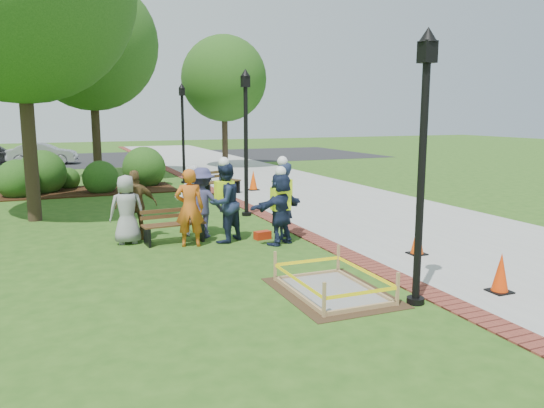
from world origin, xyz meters
name	(u,v)px	position (x,y,z in m)	size (l,w,h in m)	color
ground	(272,263)	(0.00, 0.00, 0.00)	(100.00, 100.00, 0.00)	#285116
sidewalk	(291,187)	(5.00, 10.00, 0.01)	(6.00, 60.00, 0.02)	#9E9E99
brick_edging	(215,191)	(1.75, 10.00, 0.01)	(0.50, 60.00, 0.03)	maroon
mulch_bed	(82,191)	(-3.00, 12.00, 0.02)	(7.00, 3.00, 0.05)	#381E0F
parking_lot	(117,159)	(0.00, 27.00, 0.00)	(36.00, 12.00, 0.01)	black
wet_concrete_pad	(332,279)	(0.26, -2.03, 0.23)	(1.71, 2.31, 0.55)	#47331E
bench_near	(174,232)	(-1.46, 2.49, 0.25)	(1.49, 0.60, 0.79)	brown
bench_far	(220,187)	(1.70, 9.16, 0.28)	(1.72, 1.13, 0.89)	brown
cone_front	(501,274)	(2.87, -3.14, 0.34)	(0.36, 0.36, 0.70)	black
cone_back	(417,240)	(3.12, -0.60, 0.33)	(0.35, 0.35, 0.69)	black
cone_far	(253,181)	(3.25, 9.77, 0.38)	(0.40, 0.40, 0.80)	black
toolbox	(262,235)	(0.59, 2.03, 0.10)	(0.39, 0.21, 0.19)	#B8270E
lamp_near	(423,148)	(1.25, -3.00, 2.48)	(0.28, 0.28, 4.26)	black
lamp_mid	(246,132)	(1.25, 5.00, 2.48)	(0.28, 0.28, 4.26)	black
lamp_far	(183,126)	(1.25, 13.00, 2.48)	(0.28, 0.28, 4.26)	black
tree_back	(91,44)	(-2.09, 15.76, 6.01)	(5.83, 5.83, 8.94)	#3D2D1E
tree_right	(224,79)	(4.92, 18.71, 4.85)	(4.65, 4.65, 7.19)	#3D2D1E
shrub_a	(19,197)	(-5.20, 11.41, 0.00)	(1.49, 1.49, 1.49)	#1B4714
shrub_b	(44,193)	(-4.38, 12.30, 0.00)	(1.77, 1.77, 1.77)	#1B4714
shrub_c	(101,193)	(-2.35, 11.41, 0.00)	(1.34, 1.34, 1.34)	#1B4714
shrub_d	(145,186)	(-0.49, 12.77, 0.00)	(1.77, 1.77, 1.77)	#1B4714
shrub_e	(69,189)	(-3.46, 13.13, 0.00)	(0.92, 0.92, 0.92)	#1B4714
casual_person_a	(127,210)	(-2.47, 2.83, 0.81)	(0.54, 0.37, 1.61)	gray
casual_person_b	(190,208)	(-1.18, 2.02, 0.89)	(0.65, 0.51, 1.78)	#C95C17
casual_person_c	(191,200)	(-0.86, 3.15, 0.88)	(0.66, 0.56, 1.75)	white
casual_person_d	(136,205)	(-2.20, 3.16, 0.84)	(0.55, 0.36, 1.68)	brown
casual_person_e	(203,203)	(-0.67, 2.78, 0.86)	(0.65, 0.59, 1.71)	#3B3A66
hivis_worker_a	(281,206)	(0.80, 1.41, 0.91)	(0.62, 0.52, 1.82)	#17283D
hivis_worker_b	(282,198)	(1.07, 1.92, 0.99)	(0.68, 0.69, 2.00)	#1B2D48
hivis_worker_c	(224,201)	(-0.33, 2.11, 0.99)	(0.71, 0.64, 2.01)	#18263E
parked_car_b	(44,164)	(-4.52, 24.63, 0.00)	(4.24, 1.84, 1.38)	#A2A1A6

